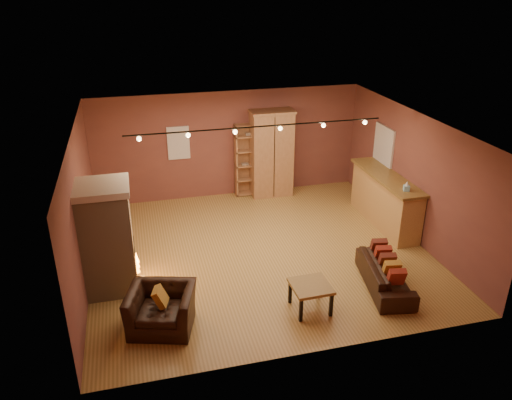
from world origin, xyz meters
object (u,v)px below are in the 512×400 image
object	(u,v)px
bar_counter	(385,200)
loveseat	(386,270)
bookcase	(249,159)
fireplace	(108,238)
armoire	(271,153)
armchair	(161,303)
coffee_table	(311,288)

from	to	relation	value
bar_counter	loveseat	size ratio (longest dim) A/B	1.40
bookcase	bar_counter	size ratio (longest dim) A/B	0.76
loveseat	bar_counter	bearing A→B (deg)	-16.28
fireplace	armoire	world-z (taller)	armoire
loveseat	armchair	world-z (taller)	armchair
fireplace	bookcase	bearing A→B (deg)	46.34
fireplace	bookcase	size ratio (longest dim) A/B	1.09
bookcase	armchair	bearing A→B (deg)	-118.28
coffee_table	loveseat	bearing A→B (deg)	11.09
armchair	coffee_table	xyz separation A→B (m)	(2.58, -0.17, -0.04)
armoire	armchair	size ratio (longest dim) A/B	1.87
bookcase	loveseat	distance (m)	5.24
loveseat	coffee_table	bearing A→B (deg)	111.66
bookcase	loveseat	world-z (taller)	bookcase
bar_counter	coffee_table	world-z (taller)	bar_counter
bar_counter	loveseat	world-z (taller)	bar_counter
armoire	armchair	bearing A→B (deg)	-123.79
armchair	armoire	bearing A→B (deg)	72.62
armoire	loveseat	xyz separation A→B (m)	(0.88, -4.81, -0.80)
bar_counter	loveseat	xyz separation A→B (m)	(-1.24, -2.44, -0.26)
armoire	armchair	world-z (taller)	armoire
fireplace	bar_counter	distance (m)	6.37
bookcase	coffee_table	bearing A→B (deg)	-92.05
bookcase	loveseat	bearing A→B (deg)	-74.05
bar_counter	armchair	distance (m)	6.02
armoire	bar_counter	distance (m)	3.22
bookcase	loveseat	xyz separation A→B (m)	(1.43, -5.00, -0.63)
armchair	coffee_table	world-z (taller)	armchair
bar_counter	loveseat	bearing A→B (deg)	-116.84
armoire	bar_counter	xyz separation A→B (m)	(2.12, -2.37, -0.54)
armchair	bookcase	bearing A→B (deg)	78.13
loveseat	coffee_table	xyz separation A→B (m)	(-1.62, -0.32, 0.07)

